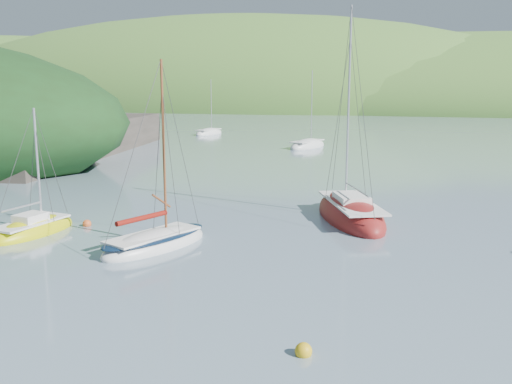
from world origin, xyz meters
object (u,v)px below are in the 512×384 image
(distant_sloop_c, at_px, (209,133))
(distant_sloop_a, at_px, (308,146))
(daysailer_white, at_px, (155,243))
(sloop_red, at_px, (350,215))
(sailboat_yellow, at_px, (33,230))

(distant_sloop_c, bearing_deg, distant_sloop_a, -24.50)
(distant_sloop_a, relative_size, distant_sloop_c, 1.12)
(distant_sloop_a, height_order, distant_sloop_c, distant_sloop_a)
(daysailer_white, xyz_separation_m, distant_sloop_c, (-19.91, 54.92, -0.06))
(sloop_red, bearing_deg, sailboat_yellow, -176.57)
(distant_sloop_a, bearing_deg, sloop_red, -56.70)
(distant_sloop_c, bearing_deg, sailboat_yellow, -66.16)
(sloop_red, height_order, sailboat_yellow, sloop_red)
(daysailer_white, relative_size, distant_sloop_c, 1.07)
(distant_sloop_a, bearing_deg, daysailer_white, -70.18)
(daysailer_white, distance_m, distant_sloop_c, 58.42)
(daysailer_white, distance_m, sailboat_yellow, 7.10)
(distant_sloop_c, bearing_deg, sloop_red, -48.56)
(sloop_red, distance_m, distant_sloop_a, 35.65)
(sloop_red, xyz_separation_m, distant_sloop_c, (-27.79, 46.59, -0.07))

